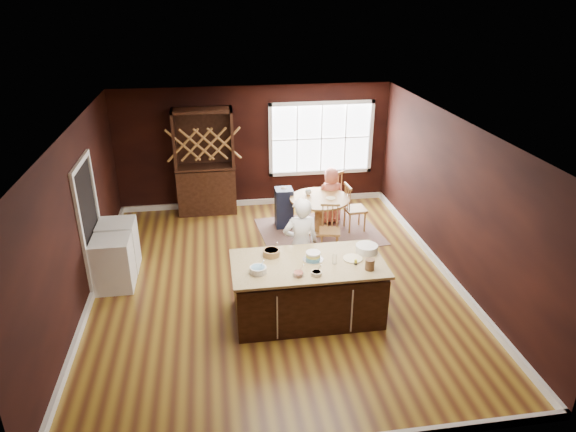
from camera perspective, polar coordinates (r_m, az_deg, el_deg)
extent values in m
plane|color=olive|center=(8.78, -1.45, -7.46)|extent=(7.00, 7.00, 0.00)
plane|color=white|center=(7.71, -1.66, 9.87)|extent=(7.00, 7.00, 0.00)
plane|color=black|center=(11.43, -3.78, 7.61)|extent=(6.00, 0.00, 6.00)
plane|color=black|center=(5.18, 3.52, -14.89)|extent=(6.00, 0.00, 6.00)
plane|color=black|center=(8.37, -22.38, -0.64)|extent=(0.00, 7.00, 7.00)
plane|color=black|center=(8.99, 17.79, 1.76)|extent=(0.00, 7.00, 7.00)
cube|color=#3D2117|center=(7.78, 2.18, -8.43)|extent=(2.16, 1.09, 0.83)
cube|color=#C9B481|center=(7.53, 2.24, -5.32)|extent=(2.24, 1.17, 0.04)
cylinder|color=brown|center=(10.53, 3.46, -1.65)|extent=(0.56, 0.56, 0.04)
cylinder|color=brown|center=(10.39, 3.51, 0.01)|extent=(0.20, 0.20, 0.67)
cylinder|color=brown|center=(10.24, 3.56, 1.92)|extent=(1.20, 1.20, 0.04)
imported|color=white|center=(8.26, 1.42, -3.20)|extent=(0.61, 0.42, 1.62)
cylinder|color=silver|center=(7.25, -3.34, -6.00)|extent=(0.24, 0.24, 0.09)
cylinder|color=#A88151|center=(7.68, -1.86, -4.10)|extent=(0.26, 0.26, 0.10)
cylinder|color=silver|center=(7.17, 1.17, -6.46)|extent=(0.16, 0.16, 0.06)
cylinder|color=beige|center=(7.20, 3.18, -6.38)|extent=(0.15, 0.15, 0.06)
cylinder|color=silver|center=(7.49, 5.19, -4.81)|extent=(0.07, 0.07, 0.14)
cylinder|color=beige|center=(7.66, 7.20, -4.72)|extent=(0.29, 0.29, 0.02)
cylinder|color=silver|center=(7.87, 8.73, -3.59)|extent=(0.33, 0.33, 0.11)
cylinder|color=brown|center=(7.39, 9.07, -5.34)|extent=(0.13, 0.13, 0.16)
cube|color=brown|center=(10.54, 3.46, -1.72)|extent=(2.53, 2.04, 0.01)
imported|color=#D36853|center=(10.77, 4.78, 2.29)|extent=(0.61, 0.42, 1.20)
cylinder|color=beige|center=(10.21, 4.76, 1.98)|extent=(0.19, 0.19, 0.01)
imported|color=silver|center=(10.36, 2.28, 2.63)|extent=(0.15, 0.15, 0.10)
cube|color=#381E14|center=(11.19, -9.21, 5.91)|extent=(1.26, 0.52, 2.30)
cube|color=silver|center=(8.92, -18.85, -5.05)|extent=(0.61, 0.59, 0.89)
cube|color=white|center=(9.48, -18.28, -3.14)|extent=(0.62, 0.60, 0.90)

